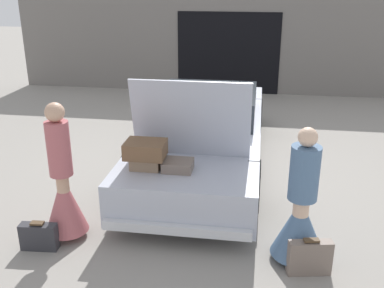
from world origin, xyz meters
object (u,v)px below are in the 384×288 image
car (205,132)px  suitcase_beside_right_person (310,257)px  person_right (300,215)px  suitcase_beside_left_person (39,236)px  person_left (63,190)px

car → suitcase_beside_right_person: size_ratio=10.99×
person_right → suitcase_beside_left_person: size_ratio=3.59×
car → person_right: (1.43, -2.72, 0.01)m
suitcase_beside_right_person → car: bearing=117.4°
car → suitcase_beside_right_person: 3.38m
car → person_left: car is taller
person_right → suitcase_beside_left_person: person_right is taller
suitcase_beside_left_person → car: bearing=61.2°
person_right → car: bearing=36.8°
person_right → suitcase_beside_left_person: bearing=104.0°
car → person_left: bearing=-118.3°
person_left → suitcase_beside_right_person: 3.02m
suitcase_beside_left_person → person_left: bearing=57.0°
person_left → suitcase_beside_left_person: 0.62m
car → suitcase_beside_right_person: car is taller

